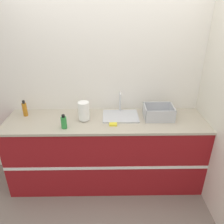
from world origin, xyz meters
name	(u,v)px	position (x,y,z in m)	size (l,w,h in m)	color
ground_plane	(107,196)	(0.00, 0.00, 0.00)	(12.00, 12.00, 0.00)	slate
wall_back	(106,82)	(0.00, 0.66, 1.30)	(4.84, 0.06, 2.60)	silver
wall_right	(213,91)	(1.25, 0.32, 1.30)	(0.06, 2.63, 2.60)	beige
counter_cabinet	(107,151)	(0.00, 0.32, 0.47)	(2.46, 0.66, 0.94)	maroon
sink	(120,115)	(0.18, 0.40, 0.96)	(0.44, 0.35, 0.28)	silver
paper_towel_roll	(84,111)	(-0.27, 0.32, 1.05)	(0.13, 0.13, 0.23)	#4C4C51
dish_rack	(158,114)	(0.65, 0.36, 0.99)	(0.35, 0.28, 0.16)	#B7BABF
bottle_amber	(25,109)	(-1.02, 0.45, 1.03)	(0.06, 0.06, 0.21)	#B26B19
bottle_green	(64,122)	(-0.47, 0.12, 1.01)	(0.06, 0.06, 0.17)	#2D8C3D
sponge	(113,124)	(0.08, 0.18, 0.95)	(0.09, 0.06, 0.02)	yellow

